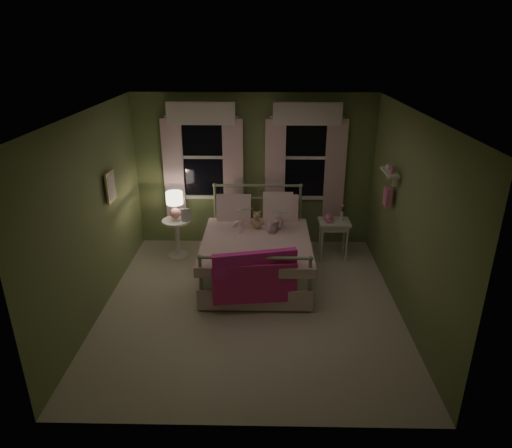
{
  "coord_description": "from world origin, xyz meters",
  "views": [
    {
      "loc": [
        0.18,
        -5.36,
        3.43
      ],
      "look_at": [
        0.06,
        0.5,
        1.0
      ],
      "focal_mm": 32.0,
      "sensor_mm": 36.0,
      "label": 1
    }
  ],
  "objects_px": {
    "nightstand_left": "(177,233)",
    "bed": "(257,253)",
    "teddy_bear": "(257,221)",
    "table_lamp": "(175,202)",
    "child_left": "(239,210)",
    "nightstand_right": "(334,227)",
    "child_right": "(275,208)"
  },
  "relations": [
    {
      "from": "child_left",
      "to": "bed",
      "type": "bearing_deg",
      "value": 118.84
    },
    {
      "from": "nightstand_right",
      "to": "child_right",
      "type": "bearing_deg",
      "value": -166.91
    },
    {
      "from": "table_lamp",
      "to": "nightstand_right",
      "type": "height_order",
      "value": "table_lamp"
    },
    {
      "from": "bed",
      "to": "child_left",
      "type": "xyz_separation_m",
      "value": [
        -0.29,
        0.43,
        0.54
      ]
    },
    {
      "from": "child_left",
      "to": "nightstand_left",
      "type": "relative_size",
      "value": 1.07
    },
    {
      "from": "nightstand_left",
      "to": "teddy_bear",
      "type": "bearing_deg",
      "value": -15.88
    },
    {
      "from": "bed",
      "to": "teddy_bear",
      "type": "relative_size",
      "value": 6.82
    },
    {
      "from": "nightstand_left",
      "to": "bed",
      "type": "bearing_deg",
      "value": -26.1
    },
    {
      "from": "bed",
      "to": "nightstand_right",
      "type": "distance_m",
      "value": 1.42
    },
    {
      "from": "teddy_bear",
      "to": "table_lamp",
      "type": "height_order",
      "value": "table_lamp"
    },
    {
      "from": "bed",
      "to": "child_right",
      "type": "bearing_deg",
      "value": 57.61
    },
    {
      "from": "child_left",
      "to": "child_right",
      "type": "bearing_deg",
      "value": 175.42
    },
    {
      "from": "teddy_bear",
      "to": "table_lamp",
      "type": "xyz_separation_m",
      "value": [
        -1.32,
        0.38,
        0.16
      ]
    },
    {
      "from": "bed",
      "to": "child_left",
      "type": "relative_size",
      "value": 2.92
    },
    {
      "from": "bed",
      "to": "child_right",
      "type": "distance_m",
      "value": 0.77
    },
    {
      "from": "nightstand_left",
      "to": "table_lamp",
      "type": "distance_m",
      "value": 0.54
    },
    {
      "from": "child_left",
      "to": "nightstand_right",
      "type": "bearing_deg",
      "value": -176.19
    },
    {
      "from": "bed",
      "to": "nightstand_right",
      "type": "bearing_deg",
      "value": 27.86
    },
    {
      "from": "bed",
      "to": "table_lamp",
      "type": "bearing_deg",
      "value": 153.9
    },
    {
      "from": "child_right",
      "to": "nightstand_left",
      "type": "xyz_separation_m",
      "value": [
        -1.6,
        0.22,
        -0.53
      ]
    },
    {
      "from": "nightstand_left",
      "to": "table_lamp",
      "type": "relative_size",
      "value": 1.45
    },
    {
      "from": "teddy_bear",
      "to": "nightstand_right",
      "type": "distance_m",
      "value": 1.33
    },
    {
      "from": "nightstand_left",
      "to": "child_right",
      "type": "bearing_deg",
      "value": -7.74
    },
    {
      "from": "teddy_bear",
      "to": "table_lamp",
      "type": "bearing_deg",
      "value": 164.12
    },
    {
      "from": "bed",
      "to": "teddy_bear",
      "type": "bearing_deg",
      "value": 91.15
    },
    {
      "from": "child_right",
      "to": "nightstand_left",
      "type": "distance_m",
      "value": 1.7
    },
    {
      "from": "table_lamp",
      "to": "child_left",
      "type": "bearing_deg",
      "value": -11.8
    },
    {
      "from": "child_right",
      "to": "nightstand_right",
      "type": "distance_m",
      "value": 1.07
    },
    {
      "from": "teddy_bear",
      "to": "nightstand_left",
      "type": "height_order",
      "value": "teddy_bear"
    },
    {
      "from": "child_right",
      "to": "table_lamp",
      "type": "xyz_separation_m",
      "value": [
        -1.6,
        0.22,
        0.01
      ]
    },
    {
      "from": "child_left",
      "to": "table_lamp",
      "type": "bearing_deg",
      "value": -16.38
    },
    {
      "from": "child_left",
      "to": "teddy_bear",
      "type": "xyz_separation_m",
      "value": [
        0.28,
        -0.16,
        -0.13
      ]
    }
  ]
}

